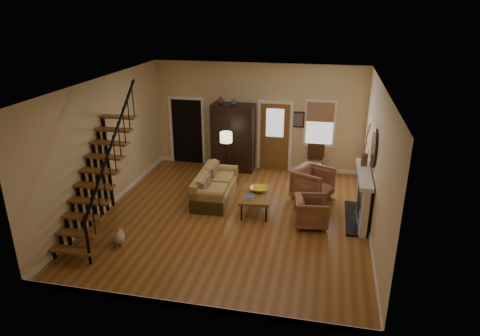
% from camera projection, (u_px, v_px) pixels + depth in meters
% --- Properties ---
extents(room, '(7.00, 7.33, 3.30)m').
position_uv_depth(room, '(232.00, 137.00, 11.74)').
color(room, '#935925').
rests_on(room, ground).
extents(staircase, '(0.94, 2.80, 3.20)m').
position_uv_depth(staircase, '(96.00, 167.00, 9.37)').
color(staircase, brown).
rests_on(staircase, ground).
extents(fireplace, '(0.33, 1.95, 2.30)m').
position_uv_depth(fireplace, '(365.00, 192.00, 10.18)').
color(fireplace, black).
rests_on(fireplace, ground).
extents(armoire, '(1.30, 0.60, 2.10)m').
position_uv_depth(armoire, '(233.00, 138.00, 13.22)').
color(armoire, black).
rests_on(armoire, ground).
extents(vase_a, '(0.24, 0.24, 0.25)m').
position_uv_depth(vase_a, '(221.00, 100.00, 12.77)').
color(vase_a, '#4C2619').
rests_on(vase_a, armoire).
extents(vase_b, '(0.20, 0.20, 0.21)m').
position_uv_depth(vase_b, '(234.00, 102.00, 12.70)').
color(vase_b, '#334C60').
rests_on(vase_b, armoire).
extents(sofa, '(0.92, 2.02, 0.75)m').
position_uv_depth(sofa, '(215.00, 186.00, 11.42)').
color(sofa, '#A4894A').
rests_on(sofa, ground).
extents(coffee_table, '(0.87, 1.34, 0.49)m').
position_uv_depth(coffee_table, '(255.00, 202.00, 10.81)').
color(coffee_table, brown).
rests_on(coffee_table, ground).
extents(bowl, '(0.44, 0.44, 0.11)m').
position_uv_depth(bowl, '(259.00, 189.00, 10.83)').
color(bowl, yellow).
rests_on(bowl, coffee_table).
extents(books, '(0.23, 0.32, 0.06)m').
position_uv_depth(books, '(249.00, 197.00, 10.46)').
color(books, beige).
rests_on(books, coffee_table).
extents(armchair_left, '(0.87, 0.86, 0.71)m').
position_uv_depth(armchair_left, '(312.00, 212.00, 10.06)').
color(armchair_left, brown).
rests_on(armchair_left, ground).
extents(armchair_right, '(1.24, 1.22, 0.86)m').
position_uv_depth(armchair_right, '(313.00, 183.00, 11.46)').
color(armchair_right, brown).
rests_on(armchair_right, ground).
extents(floor_lamp, '(0.46, 0.46, 1.52)m').
position_uv_depth(floor_lamp, '(226.00, 157.00, 12.39)').
color(floor_lamp, black).
rests_on(floor_lamp, ground).
extents(side_chair, '(0.54, 0.54, 1.02)m').
position_uv_depth(side_chair, '(315.00, 162.00, 12.74)').
color(side_chair, '#3B2312').
rests_on(side_chair, ground).
extents(dog, '(0.39, 0.47, 0.30)m').
position_uv_depth(dog, '(119.00, 238.00, 9.32)').
color(dog, tan).
rests_on(dog, ground).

